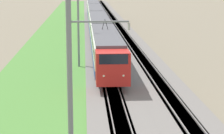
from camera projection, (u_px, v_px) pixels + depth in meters
ballast_main at (101, 47)px, 59.85m from camera, size 240.00×4.40×0.30m
ballast_adjacent at (133, 47)px, 60.12m from camera, size 240.00×4.40×0.30m
track_main at (101, 47)px, 59.85m from camera, size 240.00×1.57×0.45m
track_adjacent at (133, 47)px, 60.12m from camera, size 240.00×1.57×0.45m
grass_verge at (61, 48)px, 59.53m from camera, size 240.00×10.85×0.12m
passenger_train at (97, 20)px, 75.37m from camera, size 83.19×2.89×5.03m
catenary_mast_near at (72, 103)px, 17.88m from camera, size 0.22×2.56×8.73m
catenary_mast_mid at (79, 26)px, 46.26m from camera, size 0.22×2.56×8.63m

